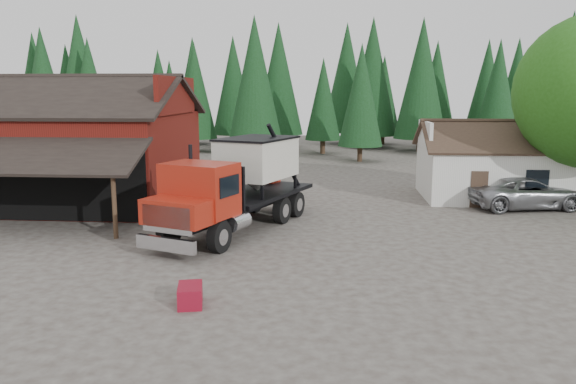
{
  "coord_description": "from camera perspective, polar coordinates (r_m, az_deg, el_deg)",
  "views": [
    {
      "loc": [
        3.64,
        -20.53,
        6.21
      ],
      "look_at": [
        1.65,
        3.94,
        1.8
      ],
      "focal_mm": 35.0,
      "sensor_mm": 36.0,
      "label": 1
    }
  ],
  "objects": [
    {
      "name": "near_pine_c",
      "position": [
        50.03,
        26.61,
        9.91
      ],
      "size": [
        4.84,
        4.84,
        12.4
      ],
      "color": "#382619",
      "rests_on": "ground"
    },
    {
      "name": "silver_car",
      "position": [
        32.68,
        23.07,
        -0.07
      ],
      "size": [
        6.57,
        3.95,
        1.71
      ],
      "primitive_type": "imported",
      "rotation": [
        0.0,
        0.0,
        1.76
      ],
      "color": "#95979C",
      "rests_on": "ground"
    },
    {
      "name": "feed_truck",
      "position": [
        25.24,
        -5.12,
        1.01
      ],
      "size": [
        6.36,
        10.75,
        4.72
      ],
      "rotation": [
        0.0,
        0.0,
        -0.37
      ],
      "color": "black",
      "rests_on": "ground"
    },
    {
      "name": "near_pine_d",
      "position": [
        55.07,
        -3.39,
        11.39
      ],
      "size": [
        5.28,
        5.28,
        13.4
      ],
      "color": "#382619",
      "rests_on": "ground"
    },
    {
      "name": "near_pine_b",
      "position": [
        50.59,
        7.44,
        9.73
      ],
      "size": [
        3.96,
        3.96,
        10.4
      ],
      "color": "#382619",
      "rests_on": "ground"
    },
    {
      "name": "near_pine_a",
      "position": [
        54.89,
        -23.54,
        9.54
      ],
      "size": [
        4.4,
        4.4,
        11.4
      ],
      "color": "#382619",
      "rests_on": "ground"
    },
    {
      "name": "conifer_backdrop",
      "position": [
        62.94,
        1.32,
        4.51
      ],
      "size": [
        76.0,
        16.0,
        16.0
      ],
      "primitive_type": null,
      "color": "black",
      "rests_on": "ground"
    },
    {
      "name": "ground",
      "position": [
        21.75,
        -5.2,
        -6.44
      ],
      "size": [
        120.0,
        120.0,
        0.0
      ],
      "primitive_type": "plane",
      "color": "#3F3832",
      "rests_on": "ground"
    },
    {
      "name": "farmhouse",
      "position": [
        35.1,
        20.09,
        2.12
      ],
      "size": [
        8.6,
        6.42,
        4.65
      ],
      "color": "silver",
      "rests_on": "ground"
    },
    {
      "name": "red_barn",
      "position": [
        33.95,
        -20.96,
        3.56
      ],
      "size": [
        12.8,
        13.63,
        7.18
      ],
      "color": "#601510",
      "rests_on": "ground"
    },
    {
      "name": "equip_box",
      "position": [
        17.02,
        -9.91,
        -10.29
      ],
      "size": [
        0.92,
        1.22,
        0.6
      ],
      "primitive_type": "cube",
      "rotation": [
        0.0,
        0.0,
        0.21
      ],
      "color": "maroon",
      "rests_on": "ground"
    }
  ]
}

